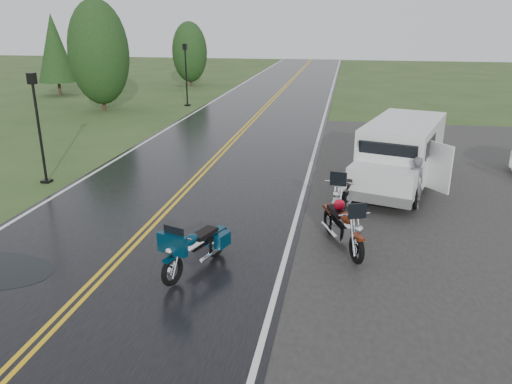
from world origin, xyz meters
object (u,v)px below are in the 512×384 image
at_px(motorcycle_teal, 172,260).
at_px(motorcycle_silver, 336,202).
at_px(motorcycle_red, 358,238).
at_px(person_at_van, 414,184).
at_px(lamp_post_near_left, 39,129).
at_px(lamp_post_far_left, 186,75).
at_px(van_white, 358,165).

xyz_separation_m(motorcycle_teal, motorcycle_silver, (3.21, 3.78, 0.08)).
relative_size(motorcycle_red, motorcycle_silver, 0.96).
bearing_deg(motorcycle_silver, motorcycle_red, -66.03).
xyz_separation_m(person_at_van, lamp_post_near_left, (-11.96, 0.48, 1.06)).
bearing_deg(motorcycle_red, lamp_post_far_left, 94.97).
bearing_deg(motorcycle_red, lamp_post_near_left, 135.23).
bearing_deg(person_at_van, van_white, -45.00).
height_order(motorcycle_teal, van_white, van_white).
bearing_deg(lamp_post_far_left, lamp_post_near_left, -89.70).
bearing_deg(motorcycle_silver, van_white, 86.13).
bearing_deg(van_white, motorcycle_red, -73.64).
height_order(motorcycle_silver, person_at_van, person_at_van).
bearing_deg(motorcycle_teal, motorcycle_silver, 69.50).
relative_size(van_white, person_at_van, 3.54).
height_order(motorcycle_red, van_white, van_white).
bearing_deg(lamp_post_far_left, motorcycle_silver, -61.41).
height_order(motorcycle_red, lamp_post_far_left, lamp_post_far_left).
distance_m(van_white, person_at_van, 1.74).
xyz_separation_m(van_white, lamp_post_near_left, (-10.36, -0.12, 0.75)).
height_order(motorcycle_red, lamp_post_near_left, lamp_post_near_left).
distance_m(lamp_post_near_left, lamp_post_far_left, 15.96).
bearing_deg(motorcycle_teal, lamp_post_near_left, 157.69).
bearing_deg(motorcycle_silver, person_at_van, 47.90).
distance_m(person_at_van, lamp_post_far_left, 20.41).
xyz_separation_m(motorcycle_silver, person_at_van, (2.16, 1.69, 0.07)).
relative_size(motorcycle_teal, motorcycle_silver, 0.89).
bearing_deg(person_at_van, lamp_post_far_left, -78.22).
bearing_deg(van_white, lamp_post_far_left, 140.21).
relative_size(motorcycle_red, person_at_van, 1.47).
bearing_deg(lamp_post_near_left, lamp_post_far_left, 90.30).
bearing_deg(person_at_van, motorcycle_red, 42.27).
distance_m(person_at_van, lamp_post_near_left, 12.01).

